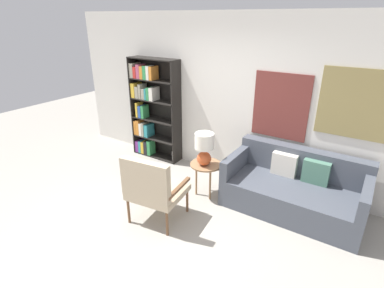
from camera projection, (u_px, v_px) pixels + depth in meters
ground_plane at (146, 228)px, 4.00m from camera, size 14.00×14.00×0.00m
wall_back at (224, 98)px, 5.00m from camera, size 6.40×0.08×2.70m
bookshelf at (150, 109)px, 5.78m from camera, size 1.02×0.30×1.92m
armchair at (152, 187)px, 3.90m from camera, size 0.76×0.73×0.99m
couch at (294, 189)px, 4.31m from camera, size 1.88×0.95×0.84m
side_table at (206, 168)px, 4.57m from camera, size 0.48×0.48×0.55m
table_lamp at (204, 147)px, 4.39m from camera, size 0.28×0.28×0.51m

